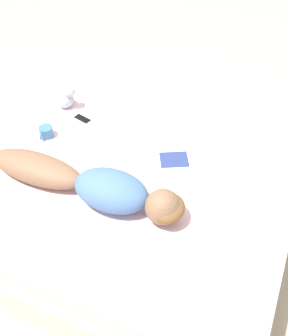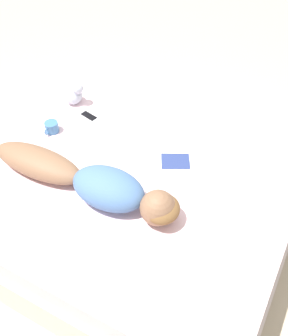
{
  "view_description": "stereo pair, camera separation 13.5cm",
  "coord_description": "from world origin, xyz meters",
  "px_view_note": "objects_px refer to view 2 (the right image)",
  "views": [
    {
      "loc": [
        1.45,
        0.88,
        2.36
      ],
      "look_at": [
        -0.14,
        0.18,
        0.58
      ],
      "focal_mm": 42.0,
      "sensor_mm": 36.0,
      "label": 1
    },
    {
      "loc": [
        1.39,
        1.01,
        2.36
      ],
      "look_at": [
        -0.14,
        0.18,
        0.58
      ],
      "focal_mm": 42.0,
      "sensor_mm": 36.0,
      "label": 2
    }
  ],
  "objects_px": {
    "open_magazine": "(175,150)",
    "coffee_mug": "(52,127)",
    "person": "(91,182)",
    "cell_phone": "(89,116)"
  },
  "relations": [
    {
      "from": "person",
      "to": "coffee_mug",
      "type": "bearing_deg",
      "value": -122.22
    },
    {
      "from": "person",
      "to": "coffee_mug",
      "type": "height_order",
      "value": "person"
    },
    {
      "from": "open_magazine",
      "to": "person",
      "type": "bearing_deg",
      "value": -53.81
    },
    {
      "from": "cell_phone",
      "to": "person",
      "type": "bearing_deg",
      "value": 48.51
    },
    {
      "from": "open_magazine",
      "to": "cell_phone",
      "type": "relative_size",
      "value": 3.14
    },
    {
      "from": "coffee_mug",
      "to": "person",
      "type": "bearing_deg",
      "value": 58.87
    },
    {
      "from": "open_magazine",
      "to": "coffee_mug",
      "type": "bearing_deg",
      "value": -102.82
    },
    {
      "from": "open_magazine",
      "to": "coffee_mug",
      "type": "relative_size",
      "value": 4.15
    },
    {
      "from": "coffee_mug",
      "to": "cell_phone",
      "type": "height_order",
      "value": "coffee_mug"
    },
    {
      "from": "person",
      "to": "coffee_mug",
      "type": "relative_size",
      "value": 10.16
    }
  ]
}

